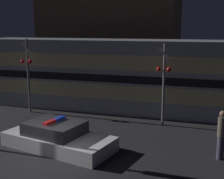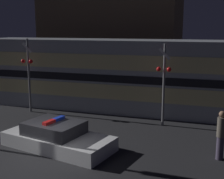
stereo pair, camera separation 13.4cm
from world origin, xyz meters
The scene contains 7 objects.
ground_plane centered at (0.00, 0.00, 0.00)m, with size 120.00×120.00×0.00m, color black.
train centered at (2.42, 8.04, 2.04)m, with size 20.51×3.04×4.07m.
police_car centered at (0.00, 1.38, 0.43)m, with size 4.79×2.84×1.18m.
pedestrian centered at (6.21, 2.19, 0.94)m, with size 0.31×0.31×1.84m.
crossing_signal_near centered at (3.57, 5.59, 2.29)m, with size 0.71×0.29×4.01m.
crossing_signal_far centered at (-4.03, 5.76, 2.37)m, with size 0.71×0.29×4.16m.
building_left centered at (-2.71, 17.17, 3.57)m, with size 11.30×6.75×7.14m.
Camera 2 is at (5.78, -9.24, 4.78)m, focal length 50.00 mm.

